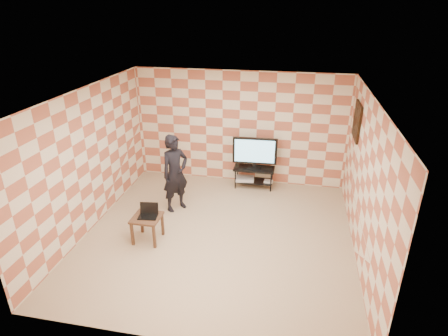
{
  "coord_description": "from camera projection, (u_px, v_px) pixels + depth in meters",
  "views": [
    {
      "loc": [
        1.28,
        -5.87,
        4.11
      ],
      "look_at": [
        0.0,
        0.6,
        1.15
      ],
      "focal_mm": 30.0,
      "sensor_mm": 36.0,
      "label": 1
    }
  ],
  "objects": [
    {
      "name": "wall_right",
      "position": [
        365.0,
        184.0,
        6.17
      ],
      "size": [
        0.02,
        5.0,
        2.7
      ],
      "primitive_type": "cube",
      "color": "beige",
      "rests_on": "ground"
    },
    {
      "name": "wall_left",
      "position": [
        88.0,
        161.0,
        7.05
      ],
      "size": [
        0.02,
        5.0,
        2.7
      ],
      "primitive_type": "cube",
      "color": "beige",
      "rests_on": "ground"
    },
    {
      "name": "wall_art",
      "position": [
        357.0,
        121.0,
        7.32
      ],
      "size": [
        0.04,
        0.72,
        0.72
      ],
      "color": "black",
      "rests_on": "wall_right"
    },
    {
      "name": "dvd_player",
      "position": [
        245.0,
        179.0,
        8.96
      ],
      "size": [
        0.46,
        0.35,
        0.07
      ],
      "primitive_type": "cube",
      "rotation": [
        0.0,
        0.0,
        0.11
      ],
      "color": "#B7B7BA",
      "rests_on": "tv_stand"
    },
    {
      "name": "tv_stand",
      "position": [
        254.0,
        173.0,
        8.89
      ],
      "size": [
        0.96,
        0.43,
        0.5
      ],
      "color": "black",
      "rests_on": "floor"
    },
    {
      "name": "game_console",
      "position": [
        268.0,
        181.0,
        8.86
      ],
      "size": [
        0.21,
        0.16,
        0.05
      ],
      "primitive_type": "cube",
      "rotation": [
        0.0,
        0.0,
        -0.08
      ],
      "color": "silver",
      "rests_on": "tv_stand"
    },
    {
      "name": "tv",
      "position": [
        255.0,
        152.0,
        8.66
      ],
      "size": [
        1.03,
        0.21,
        0.75
      ],
      "color": "black",
      "rests_on": "tv_stand"
    },
    {
      "name": "wall_back",
      "position": [
        239.0,
        128.0,
        8.85
      ],
      "size": [
        5.0,
        0.02,
        2.7
      ],
      "primitive_type": "cube",
      "color": "beige",
      "rests_on": "ground"
    },
    {
      "name": "ceiling",
      "position": [
        217.0,
        96.0,
        6.06
      ],
      "size": [
        5.0,
        5.0,
        0.02
      ],
      "primitive_type": "cube",
      "color": "white",
      "rests_on": "wall_back"
    },
    {
      "name": "laptop",
      "position": [
        148.0,
        213.0,
        6.85
      ],
      "size": [
        0.37,
        0.31,
        0.23
      ],
      "color": "black",
      "rests_on": "side_table"
    },
    {
      "name": "wall_front",
      "position": [
        173.0,
        259.0,
        4.38
      ],
      "size": [
        5.0,
        0.02,
        2.7
      ],
      "primitive_type": "cube",
      "color": "beige",
      "rests_on": "ground"
    },
    {
      "name": "person",
      "position": [
        175.0,
        173.0,
        7.76
      ],
      "size": [
        0.69,
        0.72,
        1.67
      ],
      "primitive_type": "imported",
      "rotation": [
        0.0,
        0.0,
        0.89
      ],
      "color": "black",
      "rests_on": "floor"
    },
    {
      "name": "side_table",
      "position": [
        147.0,
        221.0,
        6.87
      ],
      "size": [
        0.51,
        0.51,
        0.5
      ],
      "color": "#332115",
      "rests_on": "floor"
    },
    {
      "name": "floor",
      "position": [
        218.0,
        235.0,
        7.17
      ],
      "size": [
        5.0,
        5.0,
        0.0
      ],
      "primitive_type": "plane",
      "color": "tan",
      "rests_on": "ground"
    }
  ]
}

